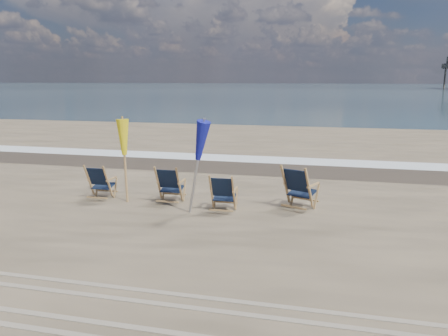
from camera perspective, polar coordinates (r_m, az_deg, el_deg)
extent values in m
plane|color=#344B56|center=(135.53, 12.64, 10.13)|extent=(400.00, 400.00, 0.00)
cube|color=silver|center=(16.21, 5.01, 1.13)|extent=(200.00, 1.40, 0.01)
cube|color=#42362A|center=(14.76, 4.15, 0.09)|extent=(200.00, 2.60, 0.00)
cylinder|color=#AB814C|center=(10.74, -12.81, 0.84)|extent=(0.06, 0.06, 1.98)
cone|color=yellow|center=(10.65, -12.93, 3.56)|extent=(0.30, 0.30, 0.85)
cylinder|color=#A5A5AD|center=(9.41, -3.71, 0.04)|extent=(0.06, 0.06, 2.12)
cone|color=navy|center=(9.31, -3.75, 3.56)|extent=(0.30, 0.30, 0.85)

